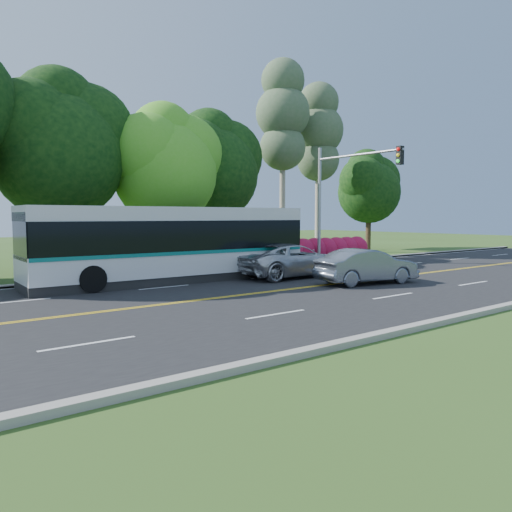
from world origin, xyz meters
TOP-DOWN VIEW (x-y plane):
  - ground at (0.00, 0.00)m, footprint 120.00×120.00m
  - road at (0.00, 0.00)m, footprint 60.00×14.00m
  - curb_north at (0.00, 7.15)m, footprint 60.00×0.30m
  - curb_south at (0.00, -7.15)m, footprint 60.00×0.30m
  - grass_verge at (0.00, 9.00)m, footprint 60.00×4.00m
  - lane_markings at (-0.09, 0.00)m, footprint 57.60×13.82m
  - tree_row at (-5.15, 12.13)m, footprint 44.70×9.10m
  - bougainvillea_hedge at (7.18, 8.15)m, footprint 9.50×2.25m
  - traffic_signal at (6.49, 5.40)m, footprint 0.42×6.10m
  - transit_bus at (-4.81, 4.94)m, footprint 12.48×3.04m
  - sedan at (1.32, -0.76)m, footprint 4.69×2.41m
  - suv at (0.41, 3.00)m, footprint 5.65×2.64m

SIDE VIEW (x-z plane):
  - ground at x=0.00m, z-range 0.00..0.00m
  - road at x=0.00m, z-range 0.00..0.02m
  - lane_markings at x=-0.09m, z-range 0.02..0.02m
  - grass_verge at x=0.00m, z-range 0.00..0.10m
  - curb_north at x=0.00m, z-range 0.00..0.15m
  - curb_south at x=0.00m, z-range 0.00..0.15m
  - bougainvillea_hedge at x=7.18m, z-range -0.03..1.47m
  - sedan at x=1.32m, z-range 0.02..1.49m
  - suv at x=0.41m, z-range 0.02..1.58m
  - transit_bus at x=-4.81m, z-range 0.00..3.25m
  - traffic_signal at x=6.49m, z-range 1.17..8.17m
  - tree_row at x=-5.15m, z-range -0.19..13.65m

